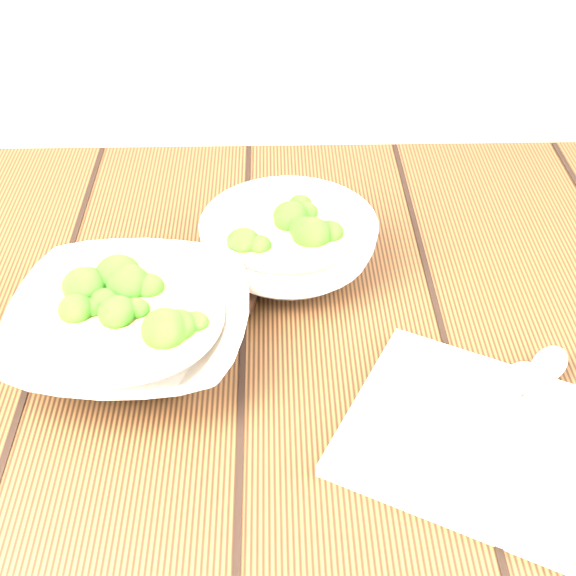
{
  "coord_description": "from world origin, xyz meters",
  "views": [
    {
      "loc": [
        0.01,
        -0.58,
        1.29
      ],
      "look_at": [
        0.02,
        0.03,
        0.8
      ],
      "focal_mm": 50.0,
      "sensor_mm": 36.0,
      "label": 1
    }
  ],
  "objects_px": {
    "soup_bowl_back": "(289,243)",
    "napkin": "(484,440)",
    "table": "(266,426)",
    "soup_bowl_front": "(130,327)",
    "trivet": "(212,297)"
  },
  "relations": [
    {
      "from": "soup_bowl_back",
      "to": "trivet",
      "type": "xyz_separation_m",
      "value": [
        -0.08,
        -0.06,
        -0.02
      ]
    },
    {
      "from": "table",
      "to": "trivet",
      "type": "xyz_separation_m",
      "value": [
        -0.05,
        0.06,
        0.13
      ]
    },
    {
      "from": "table",
      "to": "soup_bowl_front",
      "type": "height_order",
      "value": "soup_bowl_front"
    },
    {
      "from": "soup_bowl_back",
      "to": "napkin",
      "type": "distance_m",
      "value": 0.3
    },
    {
      "from": "soup_bowl_back",
      "to": "napkin",
      "type": "relative_size",
      "value": 1.09
    },
    {
      "from": "table",
      "to": "napkin",
      "type": "xyz_separation_m",
      "value": [
        0.19,
        -0.13,
        0.13
      ]
    },
    {
      "from": "trivet",
      "to": "napkin",
      "type": "relative_size",
      "value": 0.41
    },
    {
      "from": "trivet",
      "to": "napkin",
      "type": "xyz_separation_m",
      "value": [
        0.24,
        -0.19,
        -0.01
      ]
    },
    {
      "from": "soup_bowl_front",
      "to": "napkin",
      "type": "distance_m",
      "value": 0.34
    },
    {
      "from": "soup_bowl_front",
      "to": "napkin",
      "type": "height_order",
      "value": "soup_bowl_front"
    },
    {
      "from": "soup_bowl_front",
      "to": "napkin",
      "type": "xyz_separation_m",
      "value": [
        0.32,
        -0.12,
        -0.02
      ]
    },
    {
      "from": "soup_bowl_front",
      "to": "table",
      "type": "bearing_deg",
      "value": 2.38
    },
    {
      "from": "table",
      "to": "soup_bowl_back",
      "type": "distance_m",
      "value": 0.2
    },
    {
      "from": "soup_bowl_front",
      "to": "trivet",
      "type": "distance_m",
      "value": 0.1
    },
    {
      "from": "soup_bowl_front",
      "to": "soup_bowl_back",
      "type": "bearing_deg",
      "value": 40.2
    }
  ]
}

